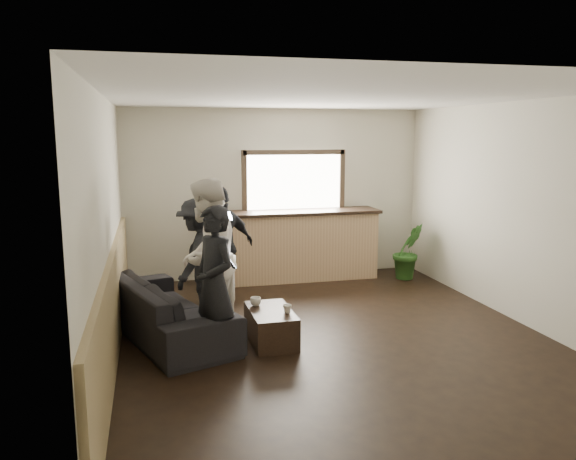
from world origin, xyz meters
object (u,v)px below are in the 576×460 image
object	(u,v)px
bar_counter	(297,241)
person_c	(199,258)
potted_plant	(408,251)
person_b	(207,258)
sofa	(167,308)
person_a	(214,283)
coffee_table	(271,326)
cup_a	(256,301)
person_d	(222,246)
cup_b	(287,309)

from	to	relation	value
bar_counter	person_c	bearing A→B (deg)	-136.76
potted_plant	person_b	world-z (taller)	person_b
bar_counter	person_b	size ratio (longest dim) A/B	1.44
sofa	person_a	distance (m)	1.08
coffee_table	bar_counter	bearing A→B (deg)	69.21
coffee_table	potted_plant	xyz separation A→B (m)	(2.83, 2.30, 0.28)
cup_a	person_d	size ratio (longest dim) A/B	0.08
potted_plant	person_d	world-z (taller)	person_d
bar_counter	person_b	xyz separation A→B (m)	(-1.72, -2.33, 0.30)
coffee_table	person_a	xyz separation A→B (m)	(-0.68, -0.33, 0.64)
person_a	person_c	xyz separation A→B (m)	(-0.03, 1.43, -0.04)
cup_a	bar_counter	bearing A→B (deg)	65.05
bar_counter	cup_b	size ratio (longest dim) A/B	26.53
person_a	person_c	world-z (taller)	person_a
sofa	person_d	bearing A→B (deg)	-56.39
person_c	sofa	bearing A→B (deg)	-7.20
person_a	person_d	distance (m)	1.91
sofa	person_c	distance (m)	0.88
person_a	person_c	size ratio (longest dim) A/B	1.04
cup_b	person_a	distance (m)	0.94
bar_counter	person_c	distance (m)	2.41
coffee_table	cup_a	distance (m)	0.35
bar_counter	person_a	distance (m)	3.53
cup_b	person_d	size ratio (longest dim) A/B	0.06
cup_b	person_c	xyz separation A→B (m)	(-0.87, 1.25, 0.36)
cup_b	person_d	bearing A→B (deg)	106.91
person_b	person_c	xyz separation A→B (m)	(-0.03, 0.69, -0.15)
person_c	cup_a	bearing A→B (deg)	62.53
bar_counter	potted_plant	bearing A→B (deg)	-14.05
cup_a	cup_b	size ratio (longest dim) A/B	1.27
potted_plant	person_a	world-z (taller)	person_a
cup_a	person_a	xyz separation A→B (m)	(-0.54, -0.54, 0.40)
cup_a	person_a	world-z (taller)	person_a
coffee_table	potted_plant	distance (m)	3.66
coffee_table	person_a	bearing A→B (deg)	-154.24
cup_a	person_a	distance (m)	0.86
potted_plant	person_c	distance (m)	3.75
person_c	person_d	bearing A→B (deg)	172.64
bar_counter	cup_a	xyz separation A→B (m)	(-1.18, -2.54, -0.21)
coffee_table	potted_plant	size ratio (longest dim) A/B	0.92
person_a	person_b	size ratio (longest dim) A/B	0.88
person_a	person_d	world-z (taller)	person_d
person_d	person_b	bearing A→B (deg)	51.92
person_d	potted_plant	bearing A→B (deg)	170.38
coffee_table	person_d	bearing A→B (deg)	102.99
bar_counter	person_c	xyz separation A→B (m)	(-1.75, -1.65, 0.15)
coffee_table	person_b	bearing A→B (deg)	148.57
sofa	person_a	size ratio (longest dim) A/B	1.40
sofa	cup_a	distance (m)	1.07
bar_counter	coffee_table	xyz separation A→B (m)	(-1.04, -2.75, -0.45)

